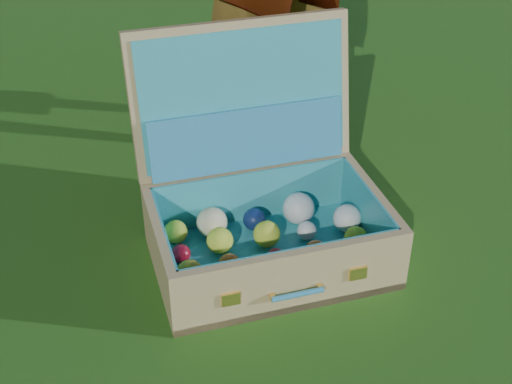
# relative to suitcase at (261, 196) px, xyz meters

# --- Properties ---
(ground) EXTENTS (60.00, 60.00, 0.00)m
(ground) POSITION_rel_suitcase_xyz_m (-0.11, -0.23, -0.16)
(ground) COLOR #215114
(ground) RESTS_ON ground
(suitcase) EXTENTS (0.68, 0.62, 0.57)m
(suitcase) POSITION_rel_suitcase_xyz_m (0.00, 0.00, 0.00)
(suitcase) COLOR tan
(suitcase) RESTS_ON ground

